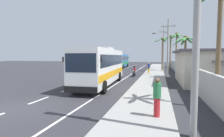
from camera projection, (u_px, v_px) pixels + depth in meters
name	position (u px, v px, depth m)	size (l,w,h in m)	color
ground_plane	(14.00, 109.00, 9.58)	(160.00, 160.00, 0.00)	#303035
sidewalk_kerb	(150.00, 85.00, 17.40)	(3.20, 90.00, 0.14)	#999993
lane_markings	(116.00, 78.00, 23.44)	(3.45, 71.78, 0.01)	white
boundary_wall	(186.00, 73.00, 20.19)	(0.24, 60.00, 1.93)	#B2B2AD
coach_bus_foreground	(102.00, 65.00, 17.46)	(3.37, 11.28, 3.85)	white
coach_bus_far_lane	(120.00, 60.00, 42.70)	(3.26, 11.70, 3.61)	#2366A8
motorcycle_beside_bus	(134.00, 72.00, 24.97)	(0.56, 1.96, 1.53)	black
pedestrian_near_kerb	(157.00, 97.00, 7.95)	(0.36, 0.36, 1.79)	red
pedestrian_midwalk	(149.00, 67.00, 28.50)	(0.36, 0.36, 1.74)	gold
utility_pole_mid	(167.00, 46.00, 24.56)	(3.21, 0.24, 8.05)	#9E9E99
utility_pole_far	(164.00, 46.00, 43.05)	(2.29, 0.24, 10.40)	#9E9E99
palm_nearest	(220.00, 12.00, 9.36)	(3.03, 2.97, 7.04)	brown
palm_second	(170.00, 46.00, 38.67)	(3.04, 3.08, 7.59)	brown
palm_third	(162.00, 46.00, 32.71)	(3.43, 3.52, 6.47)	brown
palm_fourth	(185.00, 46.00, 21.79)	(3.31, 3.39, 5.50)	brown
palm_farthest	(176.00, 42.00, 32.76)	(3.11, 3.05, 7.37)	brown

